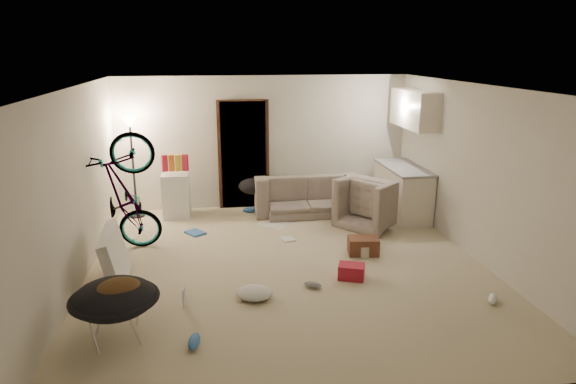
{
  "coord_description": "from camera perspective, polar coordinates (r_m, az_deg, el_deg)",
  "views": [
    {
      "loc": [
        -1.02,
        -6.63,
        2.97
      ],
      "look_at": [
        0.09,
        0.6,
        0.92
      ],
      "focal_mm": 32.0,
      "sensor_mm": 36.0,
      "label": 1
    }
  ],
  "objects": [
    {
      "name": "sofa_drape",
      "position": [
        9.43,
        -3.81,
        0.66
      ],
      "size": [
        0.65,
        0.57,
        0.28
      ],
      "primitive_type": "ellipsoid",
      "rotation": [
        0.0,
        0.0,
        -0.22
      ],
      "color": "black",
      "rests_on": "sofa"
    },
    {
      "name": "snack_box_2",
      "position": [
        9.41,
        -12.08,
        3.19
      ],
      "size": [
        0.12,
        0.1,
        0.3
      ],
      "primitive_type": "cube",
      "rotation": [
        0.0,
        0.0,
        0.34
      ],
      "color": "gold",
      "rests_on": "mini_fridge"
    },
    {
      "name": "snack_box_3",
      "position": [
        9.4,
        -11.35,
        3.22
      ],
      "size": [
        0.12,
        0.1,
        0.3
      ],
      "primitive_type": "cube",
      "rotation": [
        0.0,
        0.0,
        -0.29
      ],
      "color": "maroon",
      "rests_on": "mini_fridge"
    },
    {
      "name": "newspaper",
      "position": [
        9.03,
        -1.47,
        -3.57
      ],
      "size": [
        0.7,
        0.69,
        0.01
      ],
      "primitive_type": "cube",
      "rotation": [
        0.0,
        0.0,
        0.83
      ],
      "color": "beige",
      "rests_on": "floor"
    },
    {
      "name": "floor_lamp",
      "position": [
        9.53,
        -17.0,
        4.89
      ],
      "size": [
        0.28,
        0.28,
        1.81
      ],
      "color": "black",
      "rests_on": "floor"
    },
    {
      "name": "wall_left",
      "position": [
        7.07,
        -22.72,
        0.3
      ],
      "size": [
        0.02,
        6.0,
        2.5
      ],
      "primitive_type": "cube",
      "color": "silver",
      "rests_on": "floor"
    },
    {
      "name": "hoodie",
      "position": [
        5.64,
        -18.37,
        -10.25
      ],
      "size": [
        0.61,
        0.58,
        0.22
      ],
      "primitive_type": "ellipsoid",
      "rotation": [
        0.0,
        0.0,
        0.5
      ],
      "color": "#483118",
      "rests_on": "saucer_chair"
    },
    {
      "name": "tv_box",
      "position": [
        7.06,
        -18.68,
        -6.91
      ],
      "size": [
        0.35,
        1.11,
        0.74
      ],
      "primitive_type": "cube",
      "rotation": [
        0.0,
        -0.21,
        0.06
      ],
      "color": "silver",
      "rests_on": "floor"
    },
    {
      "name": "drink_case_b",
      "position": [
        6.99,
        7.06,
        -8.76
      ],
      "size": [
        0.41,
        0.36,
        0.2
      ],
      "primitive_type": "cube",
      "rotation": [
        0.0,
        0.0,
        -0.36
      ],
      "color": "maroon",
      "rests_on": "floor"
    },
    {
      "name": "clothes_lump_c",
      "position": [
        6.46,
        -3.76,
        -11.11
      ],
      "size": [
        0.56,
        0.52,
        0.14
      ],
      "primitive_type": "ellipsoid",
      "rotation": [
        0.0,
        0.0,
        -0.34
      ],
      "color": "silver",
      "rests_on": "floor"
    },
    {
      "name": "floor",
      "position": [
        7.34,
        -0.01,
        -8.34
      ],
      "size": [
        5.5,
        6.0,
        0.02
      ],
      "primitive_type": "cube",
      "color": "#C3B896",
      "rests_on": "ground"
    },
    {
      "name": "counter_top",
      "position": [
        9.52,
        12.74,
        2.68
      ],
      "size": [
        0.64,
        1.54,
        0.04
      ],
      "primitive_type": "cube",
      "color": "gray",
      "rests_on": "kitchen_counter"
    },
    {
      "name": "shoe_3",
      "position": [
        6.71,
        2.78,
        -10.27
      ],
      "size": [
        0.25,
        0.21,
        0.09
      ],
      "primitive_type": "ellipsoid",
      "rotation": [
        0.0,
        0.0,
        -0.56
      ],
      "color": "slate",
      "rests_on": "floor"
    },
    {
      "name": "wall_back",
      "position": [
        9.84,
        -2.67,
        5.55
      ],
      "size": [
        5.5,
        0.02,
        2.5
      ],
      "primitive_type": "cube",
      "color": "silver",
      "rests_on": "floor"
    },
    {
      "name": "shoe_2",
      "position": [
        5.6,
        -10.4,
        -16.02
      ],
      "size": [
        0.17,
        0.31,
        0.11
      ],
      "primitive_type": "ellipsoid",
      "rotation": [
        0.0,
        0.0,
        1.4
      ],
      "color": "#3062AF",
      "rests_on": "floor"
    },
    {
      "name": "bicycle",
      "position": [
        8.09,
        -17.44,
        -2.97
      ],
      "size": [
        1.88,
        0.83,
        1.08
      ],
      "primitive_type": "imported",
      "rotation": [
        0.0,
        -0.17,
        1.56
      ],
      "color": "black",
      "rests_on": "floor"
    },
    {
      "name": "book_blue",
      "position": [
        8.7,
        -10.26,
        -4.48
      ],
      "size": [
        0.38,
        0.4,
        0.03
      ],
      "primitive_type": "cube",
      "rotation": [
        0.0,
        0.0,
        0.63
      ],
      "color": "#3062AF",
      "rests_on": "floor"
    },
    {
      "name": "kitchen_uppers",
      "position": [
        9.4,
        13.88,
        8.94
      ],
      "size": [
        0.38,
        1.4,
        0.65
      ],
      "primitive_type": "cube",
      "color": "silver",
      "rests_on": "wall_right"
    },
    {
      "name": "shoe_0",
      "position": [
        9.66,
        -4.19,
        -1.99
      ],
      "size": [
        0.3,
        0.13,
        0.11
      ],
      "primitive_type": "ellipsoid",
      "rotation": [
        0.0,
        0.0,
        0.02
      ],
      "color": "#3062AF",
      "rests_on": "floor"
    },
    {
      "name": "armchair",
      "position": [
        9.07,
        9.65,
        -1.64
      ],
      "size": [
        1.26,
        1.28,
        0.63
      ],
      "primitive_type": "imported",
      "rotation": [
        0.0,
        0.0,
        2.25
      ],
      "color": "#383F38",
      "rests_on": "floor"
    },
    {
      "name": "shoe_4",
      "position": [
        6.82,
        21.81,
        -10.93
      ],
      "size": [
        0.24,
        0.28,
        0.1
      ],
      "primitive_type": "ellipsoid",
      "rotation": [
        0.0,
        0.0,
        0.95
      ],
      "color": "white",
      "rests_on": "floor"
    },
    {
      "name": "juicer",
      "position": [
        7.72,
        8.5,
        -6.44
      ],
      "size": [
        0.16,
        0.16,
        0.23
      ],
      "color": "beige",
      "rests_on": "floor"
    },
    {
      "name": "door_trim",
      "position": [
        9.79,
        -4.95,
        4.07
      ],
      "size": [
        0.97,
        0.04,
        2.1
      ],
      "primitive_type": "cube",
      "color": "#371E13",
      "rests_on": "floor"
    },
    {
      "name": "snack_box_1",
      "position": [
        9.41,
        -12.81,
        3.15
      ],
      "size": [
        0.11,
        0.09,
        0.3
      ],
      "primitive_type": "cube",
      "rotation": [
        0.0,
        0.0,
        0.19
      ],
      "color": "#C66318",
      "rests_on": "mini_fridge"
    },
    {
      "name": "kitchen_counter",
      "position": [
        9.63,
        12.58,
        0.01
      ],
      "size": [
        0.6,
        1.5,
        0.88
      ],
      "primitive_type": "cube",
      "color": "silver",
      "rests_on": "floor"
    },
    {
      "name": "snack_box_0",
      "position": [
        9.42,
        -13.54,
        3.12
      ],
      "size": [
        0.12,
        0.1,
        0.3
      ],
      "primitive_type": "cube",
      "rotation": [
        0.0,
        0.0,
        0.31
      ],
      "color": "maroon",
      "rests_on": "mini_fridge"
    },
    {
      "name": "wall_right",
      "position": [
        7.82,
        20.42,
        1.92
      ],
      "size": [
        0.02,
        6.0,
        2.5
      ],
      "primitive_type": "cube",
      "color": "silver",
      "rests_on": "floor"
    },
    {
      "name": "ceiling",
      "position": [
        6.72,
        -0.01,
        11.7
      ],
      "size": [
        5.5,
        6.0,
        0.02
      ],
      "primitive_type": "cube",
      "color": "white",
      "rests_on": "wall_back"
    },
    {
      "name": "clothes_lump_b",
      "position": [
        9.69,
        0.18,
        -1.82
      ],
      "size": [
        0.56,
        0.55,
        0.13
      ],
      "primitive_type": "ellipsoid",
      "rotation": [
        0.0,
        0.0,
        0.69
      ],
      "color": "black",
      "rests_on": "floor"
    },
    {
      "name": "sofa",
      "position": [
        9.62,
        1.86,
        -0.64
      ],
      "size": [
        1.91,
        0.77,
        0.55
      ],
      "primitive_type": "imported",
      "rotation": [
        0.0,
        0.0,
        3.16
      ],
      "color": "#383F38",
      "rests_on": "floor"
    },
    {
      "name": "mini_fridge",
      "position": [
        9.55,
        -12.3,
        -0.34
      ],
      "size": [
        0.49,
        0.49,
        0.8
      ],
      "primitive_type": "cube",
      "rotation": [
        0.0,
        0.0,
        -0.04
      ],
      "color": "white",
      "rests_on": "floor"
    },
    {
      "name": "book_asset",
      "position": [
        6.37,
        -11.5,
        -12.44
      ],
      "size": [
        0.25,
        0.2,
        0.02
      ],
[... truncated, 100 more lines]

